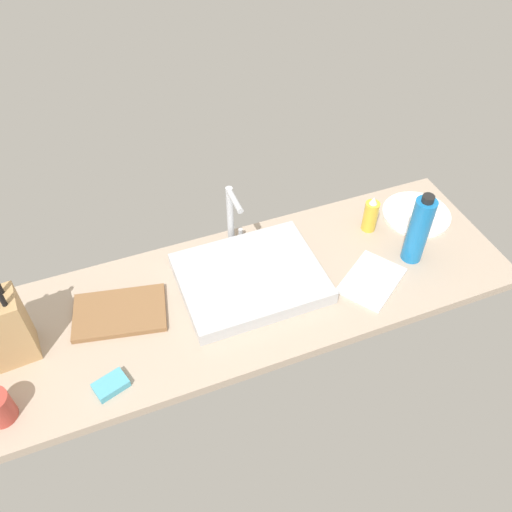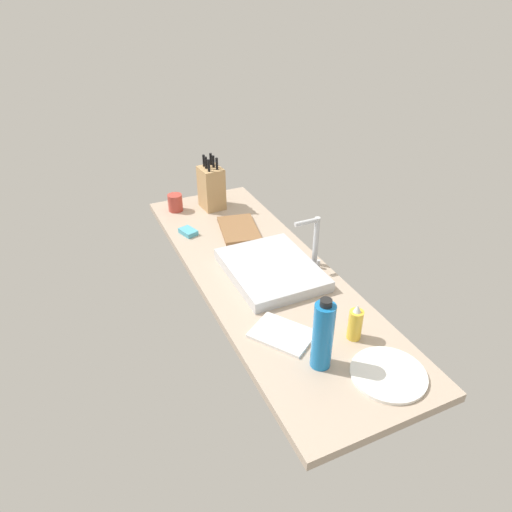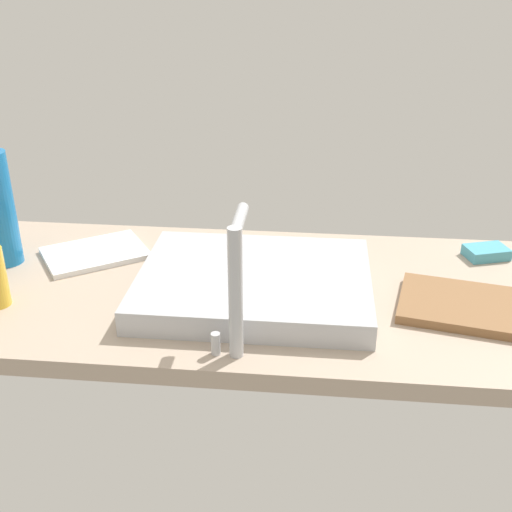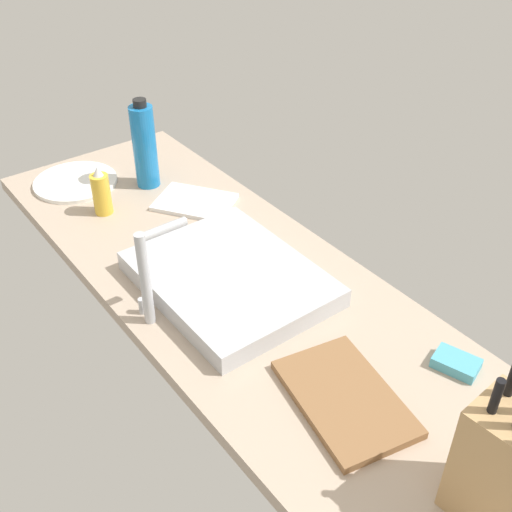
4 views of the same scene
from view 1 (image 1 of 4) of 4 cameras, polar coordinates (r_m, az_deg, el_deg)
The scene contains 10 objects.
countertop_slab at distance 171.52cm, azimuth -1.30°, elevation -4.18°, with size 176.90×57.20×3.50cm, color tan.
sink_basin at distance 170.57cm, azimuth -0.61°, elevation -2.38°, with size 45.00×35.56×4.85cm, color #B7BABF.
faucet at distance 176.15cm, azimuth -2.62°, elevation 4.64°, with size 5.50×12.03×23.32cm.
knife_block at distance 162.33cm, azimuth -25.66°, elevation -7.06°, with size 14.02×12.20×29.22cm.
cutting_board at distance 168.88cm, azimuth -14.48°, elevation -5.92°, with size 28.06×17.85×1.80cm, color brown.
soap_bottle at distance 190.42cm, azimuth 12.26°, elevation 4.33°, with size 5.12×5.12×14.49cm.
water_bottle at distance 179.22cm, azimuth 17.14°, elevation 2.71°, with size 6.93×6.93×26.89cm.
dinner_plate at distance 203.90cm, azimuth 16.90°, elevation 4.35°, with size 24.84×24.84×1.20cm, color white.
dish_towel at distance 176.42cm, azimuth 12.37°, elevation -2.57°, with size 21.45×15.39×1.20cm, color white.
dish_sponge at distance 154.47cm, azimuth -15.38°, elevation -13.28°, with size 9.00×6.00×2.40cm, color #4CA3BC.
Camera 1 is at (-35.90, -103.18, 133.97)cm, focal length 37.09 mm.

